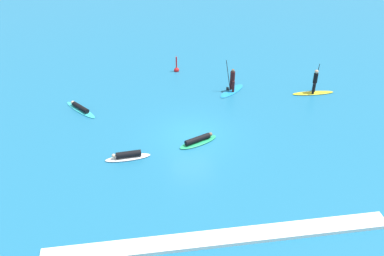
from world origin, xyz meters
name	(u,v)px	position (x,y,z in m)	size (l,w,h in m)	color
ground_plane	(192,135)	(0.00, 0.00, 0.00)	(120.00, 120.00, 0.00)	#1E6B93
surfer_on_yellow_board	(314,87)	(9.23, 4.10, 0.48)	(2.98, 0.81, 2.24)	yellow
surfer_on_green_board	(198,140)	(0.24, -0.86, 0.16)	(2.53, 1.66, 0.43)	#23B266
surfer_on_teal_board	(80,108)	(-6.81, 4.08, 0.14)	(2.33, 2.78, 0.38)	#33C6CC
surfer_on_white_board	(128,156)	(-3.83, -1.81, 0.17)	(2.51, 0.80, 0.45)	white
surfer_on_blue_board	(232,85)	(3.64, 5.28, 0.47)	(2.44, 2.36, 2.33)	#1E8CD1
marker_buoy	(177,69)	(0.17, 9.29, 0.19)	(0.40, 0.40, 1.30)	red
wave_crest	(221,238)	(0.00, -8.40, 0.09)	(15.05, 0.90, 0.18)	white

